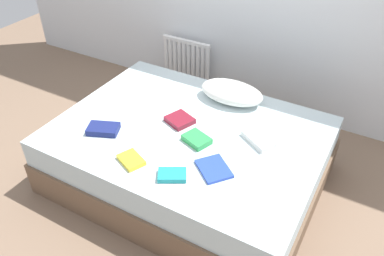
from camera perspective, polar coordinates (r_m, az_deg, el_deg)
The scene contains 11 objects.
ground_plane at distance 3.22m, azimuth -0.44°, elevation -7.33°, with size 8.00×8.00×0.00m, color #7F6651.
bed at distance 3.05m, azimuth -0.46°, elevation -4.00°, with size 2.00×1.50×0.50m.
radiator at distance 4.16m, azimuth -0.83°, elevation 9.78°, with size 0.55×0.04×0.49m.
pillow at distance 3.20m, azimuth 5.87°, elevation 5.28°, with size 0.53×0.31×0.16m, color white.
textbook_teal at distance 2.49m, azimuth -2.95°, elevation -6.95°, with size 0.18×0.12×0.03m, color teal.
textbook_yellow at distance 2.63m, azimuth -8.96°, elevation -4.67°, with size 0.18×0.13×0.03m, color yellow.
textbook_navy at distance 2.93m, azimuth -12.96°, elevation -0.14°, with size 0.23×0.14×0.05m, color navy.
textbook_green at distance 2.76m, azimuth 0.69°, elevation -1.69°, with size 0.19×0.14×0.04m, color green.
textbook_maroon at distance 2.96m, azimuth -1.82°, elevation 1.20°, with size 0.19×0.17×0.04m, color maroon.
textbook_blue at distance 2.55m, azimuth 3.24°, elevation -6.02°, with size 0.24×0.18×0.02m, color #2847B7.
textbook_white at distance 2.80m, azimuth 9.73°, elevation -1.68°, with size 0.25×0.13×0.04m, color white.
Camera 1 is at (1.16, -2.00, 2.24)m, focal length 36.14 mm.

